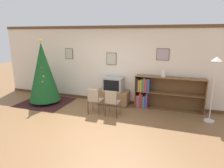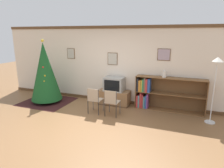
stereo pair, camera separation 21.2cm
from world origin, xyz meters
name	(u,v)px [view 1 (the left image)]	position (x,y,z in m)	size (l,w,h in m)	color
ground_plane	(85,127)	(0.00, 0.00, 0.00)	(24.00, 24.00, 0.00)	brown
wall_back	(112,65)	(0.00, 2.27, 1.35)	(9.02, 0.11, 2.70)	silver
area_rug	(46,102)	(-2.24, 1.33, 0.00)	(1.72, 1.58, 0.01)	#381919
christmas_tree	(43,72)	(-2.24, 1.33, 1.12)	(1.09, 1.09, 2.24)	maroon
tv_console	(113,97)	(0.15, 1.95, 0.25)	(1.08, 0.50, 0.51)	brown
television	(113,84)	(0.15, 1.95, 0.74)	(0.67, 0.49, 0.48)	#9E9E99
folding_chair_left	(94,99)	(-0.13, 0.95, 0.47)	(0.40, 0.40, 0.82)	tan
folding_chair_right	(112,101)	(0.44, 0.95, 0.47)	(0.40, 0.40, 0.82)	tan
bookshelf	(156,93)	(1.61, 2.04, 0.54)	(2.18, 0.36, 1.09)	brown
vase	(164,74)	(1.81, 2.01, 1.20)	(0.13, 0.13, 0.22)	silver
standing_lamp	(215,73)	(3.19, 1.52, 1.42)	(0.28, 0.28, 1.84)	silver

